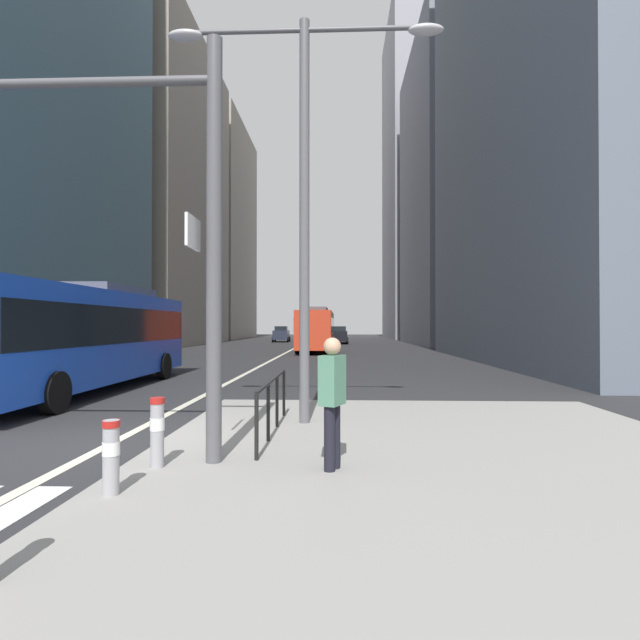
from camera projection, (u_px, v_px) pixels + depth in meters
name	position (u px, v px, depth m)	size (l,w,h in m)	color
ground_plane	(271.00, 360.00, 28.64)	(160.00, 160.00, 0.00)	#28282B
median_island	(439.00, 456.00, 7.44)	(9.00, 10.00, 0.15)	gray
lane_centre_line	(289.00, 351.00, 38.63)	(0.20, 80.00, 0.01)	beige
office_tower_left_mid	(153.00, 193.00, 52.46)	(11.23, 22.50, 32.57)	gray
office_tower_left_far	(212.00, 233.00, 76.78)	(10.61, 20.78, 33.08)	gray
office_tower_right_near	(578.00, 46.00, 26.59)	(10.67, 24.53, 34.57)	slate
office_tower_right_mid	(458.00, 195.00, 53.24)	(10.09, 21.05, 32.62)	slate
office_tower_right_far	(421.00, 179.00, 77.57)	(10.50, 20.37, 50.65)	gray
city_bus_blue_oncoming	(85.00, 333.00, 15.11)	(2.81, 11.52, 3.40)	blue
city_bus_red_receding	(317.00, 328.00, 38.52)	(2.75, 11.62, 3.40)	red
car_oncoming_mid	(281.00, 334.00, 60.30)	(2.18, 4.50, 1.94)	#232838
car_receding_near	(339.00, 335.00, 54.04)	(2.07, 4.26, 1.94)	black
car_receding_far	(339.00, 334.00, 57.06)	(2.20, 4.17, 1.94)	silver
traffic_signal_gantry	(50.00, 180.00, 6.98)	(7.00, 0.65, 6.00)	#515156
street_lamp_post	(304.00, 164.00, 9.68)	(5.50, 0.32, 8.00)	#56565B
bollard_left	(111.00, 453.00, 5.53)	(0.20, 0.20, 0.85)	#99999E
bollard_right	(157.00, 429.00, 6.61)	(0.20, 0.20, 0.94)	#99999E
pedestrian_railing	(273.00, 394.00, 8.67)	(0.06, 3.50, 0.98)	black
pedestrian_waiting	(332.00, 396.00, 6.51)	(0.38, 0.45, 1.76)	black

